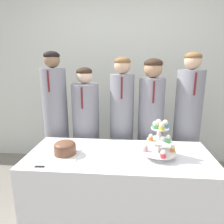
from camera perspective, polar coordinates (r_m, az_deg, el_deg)
The scene contains 10 objects.
wall_back at distance 2.98m, azimuth 3.49°, elevation 11.24°, with size 9.00×0.06×2.70m.
table at distance 1.94m, azimuth 1.97°, elevation -21.57°, with size 1.57×0.66×0.73m.
round_cake at distance 1.76m, azimuth -13.28°, elevation -9.99°, with size 0.24×0.24×0.12m.
cake_knife at distance 1.63m, azimuth -18.48°, elevation -14.64°, with size 0.25×0.03×0.01m.
cupcake_stand at distance 1.69m, azimuth 13.32°, elevation -7.65°, with size 0.29×0.29×0.32m.
student_0 at distance 2.39m, azimuth -15.56°, elevation -4.09°, with size 0.27×0.28×1.61m.
student_1 at distance 2.33m, azimuth -7.35°, elevation -6.56°, with size 0.30×0.30×1.44m.
student_2 at distance 2.26m, azimuth 2.65°, elevation -5.30°, with size 0.26×0.26×1.55m.
student_3 at distance 2.27m, azimuth 10.83°, elevation -5.51°, with size 0.27×0.28×1.53m.
student_4 at distance 2.34m, azimuth 20.44°, elevation -5.11°, with size 0.28×0.28×1.59m.
Camera 1 is at (0.07, -1.25, 1.49)m, focal length 32.00 mm.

